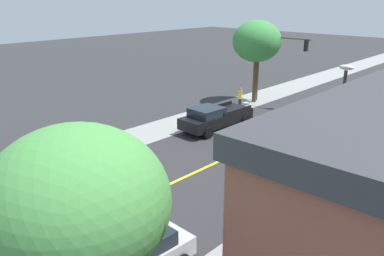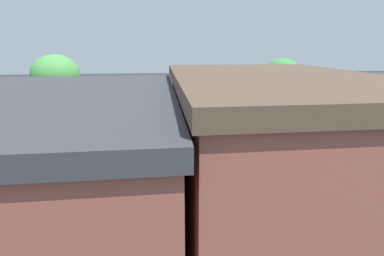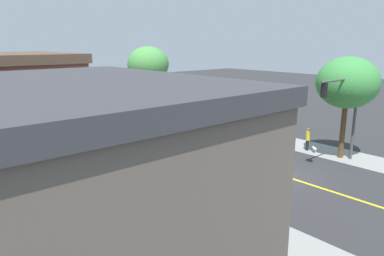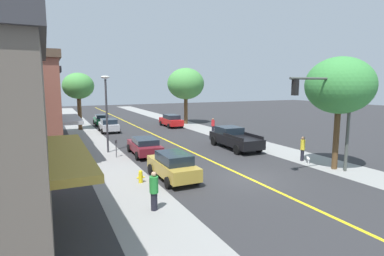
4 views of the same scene
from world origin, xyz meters
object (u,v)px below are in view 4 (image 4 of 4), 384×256
object	(u,v)px
street_tree_left_far	(186,84)
fire_hydrant	(141,176)
black_pickup_truck	(234,138)
silver_sedan_left_curb	(109,125)
pedestrian_green_shirt	(154,190)
small_dog	(308,159)
street_tree_left_near	(340,86)
green_sedan_left_curb	(102,119)
street_lamp	(106,105)
traffic_light_mast	(332,106)
maroon_sedan_left_curb	(145,146)
gold_sedan_left_curb	(173,165)
pedestrian_yellow_shirt	(303,148)
pedestrian_red_shirt	(213,125)
parking_meter	(116,146)
street_tree_right_corner	(78,86)
red_sedan_right_curb	(171,120)

from	to	relation	value
street_tree_left_far	fire_hydrant	bearing A→B (deg)	-119.75
fire_hydrant	black_pickup_truck	world-z (taller)	black_pickup_truck
street_tree_left_far	silver_sedan_left_curb	size ratio (longest dim) A/B	1.77
pedestrian_green_shirt	small_dog	distance (m)	12.97
street_tree_left_near	green_sedan_left_curb	bearing A→B (deg)	109.24
fire_hydrant	street_lamp	size ratio (longest dim) A/B	0.12
fire_hydrant	street_tree_left_near	bearing A→B (deg)	-12.12
fire_hydrant	traffic_light_mast	size ratio (longest dim) A/B	0.11
street_lamp	maroon_sedan_left_curb	xyz separation A→B (m)	(2.44, -2.25, -3.13)
traffic_light_mast	silver_sedan_left_curb	size ratio (longest dim) A/B	1.46
street_tree_left_far	gold_sedan_left_curb	distance (m)	26.27
black_pickup_truck	pedestrian_yellow_shirt	distance (m)	6.25
green_sedan_left_curb	black_pickup_truck	world-z (taller)	black_pickup_truck
street_tree_left_near	pedestrian_green_shirt	distance (m)	13.78
black_pickup_truck	pedestrian_red_shirt	xyz separation A→B (m)	(2.61, 8.44, -0.02)
traffic_light_mast	street_lamp	bearing A→B (deg)	-47.14
parking_meter	gold_sedan_left_curb	distance (m)	7.22
fire_hydrant	pedestrian_green_shirt	world-z (taller)	pedestrian_green_shirt
pedestrian_red_shirt	small_dog	distance (m)	15.05
pedestrian_green_shirt	pedestrian_yellow_shirt	world-z (taller)	pedestrian_yellow_shirt
street_tree_right_corner	street_tree_left_far	bearing A→B (deg)	-1.52
traffic_light_mast	small_dog	xyz separation A→B (m)	(0.93, 2.54, -3.95)
parking_meter	pedestrian_green_shirt	distance (m)	10.83
street_tree_right_corner	street_lamp	distance (m)	14.68
red_sedan_right_curb	silver_sedan_left_curb	xyz separation A→B (m)	(-8.25, -1.03, -0.03)
street_tree_left_far	parking_meter	distance (m)	21.45
street_tree_left_near	pedestrian_yellow_shirt	distance (m)	5.19
parking_meter	red_sedan_right_curb	bearing A→B (deg)	54.61
street_tree_left_near	silver_sedan_left_curb	distance (m)	25.42
green_sedan_left_curb	parking_meter	bearing A→B (deg)	175.94
street_tree_right_corner	pedestrian_green_shirt	distance (m)	27.82
parking_meter	pedestrian_red_shirt	distance (m)	14.66
silver_sedan_left_curb	green_sedan_left_curb	size ratio (longest dim) A/B	1.05
gold_sedan_left_curb	maroon_sedan_left_curb	world-z (taller)	gold_sedan_left_curb
fire_hydrant	pedestrian_red_shirt	distance (m)	19.06
silver_sedan_left_curb	pedestrian_green_shirt	distance (m)	24.13
traffic_light_mast	silver_sedan_left_curb	world-z (taller)	traffic_light_mast
street_tree_left_near	maroon_sedan_left_curb	distance (m)	14.57
black_pickup_truck	street_tree_left_far	bearing A→B (deg)	-7.74
red_sedan_right_curb	maroon_sedan_left_curb	bearing A→B (deg)	152.30
street_tree_left_near	red_sedan_right_curb	size ratio (longest dim) A/B	1.52
green_sedan_left_curb	small_dog	size ratio (longest dim) A/B	7.04
maroon_sedan_left_curb	pedestrian_red_shirt	size ratio (longest dim) A/B	2.74
street_lamp	black_pickup_truck	size ratio (longest dim) A/B	1.03
silver_sedan_left_curb	maroon_sedan_left_curb	bearing A→B (deg)	-176.28
red_sedan_right_curb	pedestrian_green_shirt	bearing A→B (deg)	158.02
black_pickup_truck	pedestrian_green_shirt	xyz separation A→B (m)	(-10.58, -9.81, 0.02)
traffic_light_mast	green_sedan_left_curb	xyz separation A→B (m)	(-8.95, 30.14, -3.51)
street_lamp	small_dog	world-z (taller)	street_lamp
street_tree_right_corner	traffic_light_mast	xyz separation A→B (m)	(12.06, -26.78, -1.04)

